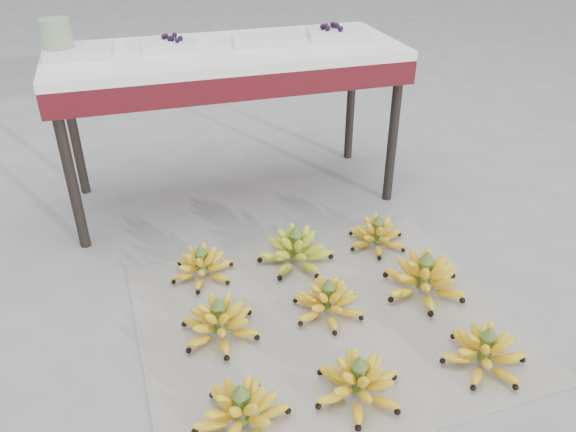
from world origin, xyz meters
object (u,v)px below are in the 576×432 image
object	(u,v)px
newspaper_mat	(325,320)
bunch_front_right	(485,352)
bunch_mid_right	(424,278)
tray_right	(259,40)
bunch_front_left	(242,412)
bunch_back_left	(202,266)
vendor_table	(228,66)
glass_jar	(57,39)
bunch_back_center	(296,250)
tray_far_left	(80,51)
tray_left	(169,45)
bunch_back_right	(377,235)
bunch_mid_center	(328,301)
bunch_mid_left	(219,322)
tray_far_right	(337,34)
bunch_front_center	(358,383)

from	to	relation	value
newspaper_mat	bunch_front_right	size ratio (longest dim) A/B	3.78
bunch_mid_right	tray_right	xyz separation A→B (m)	(-0.36, 0.96, 0.66)
bunch_front_left	bunch_front_right	distance (m)	0.77
bunch_front_right	bunch_back_left	distance (m)	1.04
bunch_front_right	vendor_table	distance (m)	1.53
bunch_back_left	glass_jar	world-z (taller)	glass_jar
bunch_back_center	tray_far_left	world-z (taller)	tray_far_left
tray_far_left	newspaper_mat	bearing A→B (deg)	-55.56
tray_right	tray_left	bearing A→B (deg)	176.69
bunch_back_right	glass_jar	world-z (taller)	glass_jar
bunch_front_right	newspaper_mat	bearing A→B (deg)	159.49
bunch_mid_center	bunch_back_center	xyz separation A→B (m)	(-0.02, 0.32, 0.01)
bunch_mid_left	tray_far_right	distance (m)	1.39
bunch_front_left	bunch_back_center	distance (m)	0.80
newspaper_mat	bunch_front_center	size ratio (longest dim) A/B	4.59
bunch_mid_center	bunch_front_left	bearing A→B (deg)	-151.59
newspaper_mat	tray_right	world-z (taller)	tray_right
bunch_mid_left	bunch_back_right	bearing A→B (deg)	4.94
bunch_back_center	bunch_back_left	bearing A→B (deg)	152.95
tray_far_left	tray_left	world-z (taller)	tray_left
bunch_mid_right	tray_right	distance (m)	1.22
bunch_front_center	bunch_front_right	xyz separation A→B (m)	(0.43, 0.00, -0.00)
bunch_mid_right	tray_left	world-z (taller)	tray_left
bunch_front_center	bunch_mid_left	size ratio (longest dim) A/B	0.80
bunch_back_right	bunch_mid_right	bearing A→B (deg)	-92.61
tray_far_left	tray_far_right	world-z (taller)	tray_far_right
bunch_back_center	bunch_front_center	bearing A→B (deg)	-116.92
bunch_front_left	bunch_back_right	world-z (taller)	bunch_front_left
bunch_front_center	vendor_table	world-z (taller)	vendor_table
bunch_back_center	vendor_table	distance (m)	0.85
bunch_back_center	bunch_front_right	bearing A→B (deg)	-84.84
bunch_back_center	bunch_mid_left	bearing A→B (deg)	-163.11
tray_far_right	bunch_back_center	bearing A→B (deg)	-121.86
bunch_front_center	glass_jar	xyz separation A→B (m)	(-0.74, 1.36, 0.73)
tray_right	bunch_back_center	bearing A→B (deg)	-93.30
vendor_table	tray_left	world-z (taller)	tray_left
bunch_back_left	bunch_back_center	xyz separation A→B (m)	(0.37, -0.02, 0.01)
newspaper_mat	bunch_front_right	bearing A→B (deg)	-40.62
bunch_front_center	bunch_mid_left	bearing A→B (deg)	133.88
bunch_front_left	vendor_table	world-z (taller)	vendor_table
bunch_mid_left	bunch_mid_center	distance (m)	0.38
bunch_mid_left	bunch_mid_right	size ratio (longest dim) A/B	1.02
bunch_front_center	bunch_mid_right	bearing A→B (deg)	43.92
bunch_front_right	tray_left	bearing A→B (deg)	138.64
bunch_back_center	vendor_table	world-z (taller)	vendor_table
bunch_back_left	glass_jar	distance (m)	1.05
newspaper_mat	bunch_mid_right	bearing A→B (deg)	5.64
bunch_mid_right	glass_jar	bearing A→B (deg)	146.88
bunch_mid_right	bunch_back_center	xyz separation A→B (m)	(-0.39, 0.31, -0.00)
bunch_back_right	tray_far_right	distance (m)	0.91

